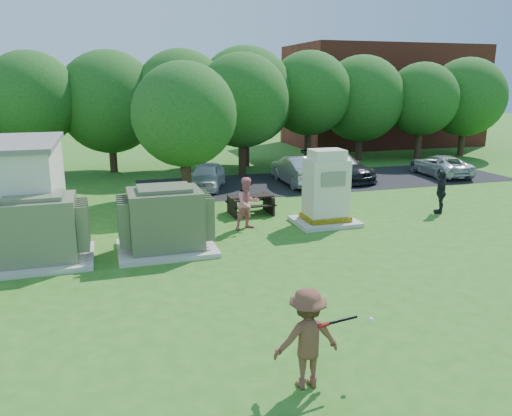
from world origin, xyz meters
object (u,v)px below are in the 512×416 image
object	(u,v)px
transformer_right	(166,221)
car_silver_a	(298,170)
transformer_left	(37,231)
car_white	(207,176)
generator_cabinet	(326,192)
car_silver_b	(440,165)
picnic_table	(251,202)
person_walking_right	(441,192)
person_at_picnic	(248,203)
batter	(307,338)
car_dark	(338,166)

from	to	relation	value
transformer_right	car_silver_a	size ratio (longest dim) A/B	0.66
transformer_left	car_white	distance (m)	11.19
generator_cabinet	car_silver_b	bearing A→B (deg)	34.50
picnic_table	person_walking_right	world-z (taller)	person_walking_right
person_walking_right	car_silver_a	world-z (taller)	person_walking_right
transformer_right	generator_cabinet	distance (m)	6.23
person_at_picnic	generator_cabinet	bearing A→B (deg)	-18.81
picnic_table	car_white	bearing A→B (deg)	97.45
transformer_left	person_at_picnic	distance (m)	6.98
transformer_left	batter	size ratio (longest dim) A/B	1.65
person_walking_right	car_silver_b	bearing A→B (deg)	172.88
transformer_right	person_walking_right	bearing A→B (deg)	7.31
car_white	car_dark	world-z (taller)	car_dark
batter	car_silver_a	xyz separation A→B (m)	(6.38, 16.54, -0.16)
person_at_picnic	car_silver_b	size ratio (longest dim) A/B	0.45
car_white	car_silver_b	distance (m)	13.28
picnic_table	person_walking_right	size ratio (longest dim) A/B	1.03
transformer_right	car_silver_b	xyz separation A→B (m)	(16.38, 8.44, -0.38)
batter	car_white	xyz separation A→B (m)	(1.66, 16.85, -0.27)
picnic_table	person_walking_right	xyz separation A→B (m)	(7.37, -2.10, 0.39)
batter	person_walking_right	xyz separation A→B (m)	(9.73, 9.41, -0.05)
generator_cabinet	car_silver_a	size ratio (longest dim) A/B	0.62
person_walking_right	car_silver_a	xyz separation A→B (m)	(-3.35, 7.13, -0.12)
transformer_right	person_at_picnic	world-z (taller)	transformer_right
person_walking_right	car_silver_a	size ratio (longest dim) A/B	0.38
person_at_picnic	car_silver_a	xyz separation A→B (m)	(4.71, 7.02, -0.21)
batter	car_silver_a	distance (m)	17.72
person_walking_right	car_silver_a	distance (m)	7.88
transformer_left	car_white	world-z (taller)	transformer_left
transformer_left	generator_cabinet	distance (m)	9.87
generator_cabinet	person_at_picnic	distance (m)	2.99
generator_cabinet	picnic_table	size ratio (longest dim) A/B	1.57
generator_cabinet	person_walking_right	world-z (taller)	generator_cabinet
person_at_picnic	car_white	bearing A→B (deg)	74.65
person_at_picnic	picnic_table	bearing A→B (deg)	55.43
batter	picnic_table	bearing A→B (deg)	-100.48
generator_cabinet	car_dark	size ratio (longest dim) A/B	0.57
person_at_picnic	car_silver_b	xyz separation A→B (m)	(13.27, 6.90, -0.36)
picnic_table	car_silver_b	distance (m)	13.50
person_walking_right	generator_cabinet	bearing A→B (deg)	-59.74
person_walking_right	person_at_picnic	bearing A→B (deg)	-61.29
transformer_left	car_dark	xyz separation A→B (m)	(14.12, 9.17, -0.26)
car_white	picnic_table	bearing A→B (deg)	-61.39
person_walking_right	picnic_table	bearing A→B (deg)	-76.43
transformer_left	car_dark	bearing A→B (deg)	33.00
person_walking_right	car_white	distance (m)	10.98
transformer_left	car_dark	size ratio (longest dim) A/B	0.61
car_dark	person_at_picnic	bearing A→B (deg)	-145.45
person_at_picnic	car_white	distance (m)	7.35
generator_cabinet	car_silver_a	world-z (taller)	generator_cabinet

